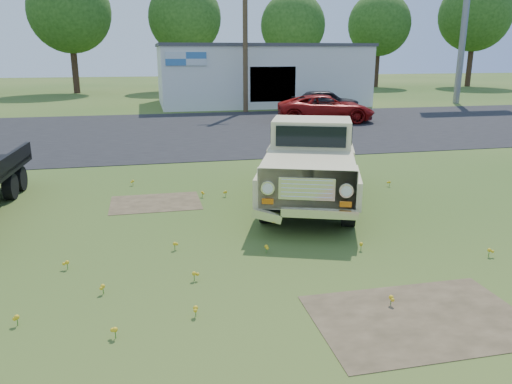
% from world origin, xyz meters
% --- Properties ---
extents(ground, '(140.00, 140.00, 0.00)m').
position_xyz_m(ground, '(0.00, 0.00, 0.00)').
color(ground, '#2B4E19').
rests_on(ground, ground).
extents(asphalt_lot, '(90.00, 14.00, 0.02)m').
position_xyz_m(asphalt_lot, '(0.00, 15.00, 0.00)').
color(asphalt_lot, black).
rests_on(asphalt_lot, ground).
extents(dirt_patch_a, '(3.00, 2.00, 0.01)m').
position_xyz_m(dirt_patch_a, '(1.50, -3.00, 0.00)').
color(dirt_patch_a, '#473C25').
rests_on(dirt_patch_a, ground).
extents(dirt_patch_b, '(2.20, 1.60, 0.01)m').
position_xyz_m(dirt_patch_b, '(-2.00, 3.50, 0.00)').
color(dirt_patch_b, '#473C25').
rests_on(dirt_patch_b, ground).
extents(commercial_building, '(14.20, 8.20, 4.15)m').
position_xyz_m(commercial_building, '(6.00, 26.99, 2.10)').
color(commercial_building, silver).
rests_on(commercial_building, ground).
extents(utility_pole_mid, '(1.60, 0.30, 9.00)m').
position_xyz_m(utility_pole_mid, '(4.00, 22.00, 4.60)').
color(utility_pole_mid, '#483221').
rests_on(utility_pole_mid, ground).
extents(treeline_c, '(7.04, 7.04, 10.47)m').
position_xyz_m(treeline_c, '(-8.00, 39.50, 6.93)').
color(treeline_c, '#382519').
rests_on(treeline_c, ground).
extents(treeline_d, '(6.72, 6.72, 10.00)m').
position_xyz_m(treeline_d, '(2.00, 40.50, 6.62)').
color(treeline_d, '#382519').
rests_on(treeline_d, ground).
extents(treeline_e, '(6.08, 6.08, 9.04)m').
position_xyz_m(treeline_e, '(12.00, 39.00, 5.98)').
color(treeline_e, '#382519').
rests_on(treeline_e, ground).
extents(treeline_f, '(6.40, 6.40, 9.52)m').
position_xyz_m(treeline_f, '(22.00, 41.50, 6.30)').
color(treeline_f, '#382519').
rests_on(treeline_f, ground).
extents(treeline_g, '(7.36, 7.36, 10.95)m').
position_xyz_m(treeline_g, '(32.00, 40.00, 7.25)').
color(treeline_g, '#382519').
rests_on(treeline_g, ground).
extents(vintage_pickup_truck, '(4.06, 6.14, 2.08)m').
position_xyz_m(vintage_pickup_truck, '(1.80, 2.84, 1.04)').
color(vintage_pickup_truck, beige).
rests_on(vintage_pickup_truck, ground).
extents(red_pickup, '(5.45, 3.29, 1.41)m').
position_xyz_m(red_pickup, '(7.24, 16.54, 0.71)').
color(red_pickup, maroon).
rests_on(red_pickup, ground).
extents(dark_sedan, '(4.21, 1.89, 1.40)m').
position_xyz_m(dark_sedan, '(8.63, 20.43, 0.70)').
color(dark_sedan, black).
rests_on(dark_sedan, ground).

